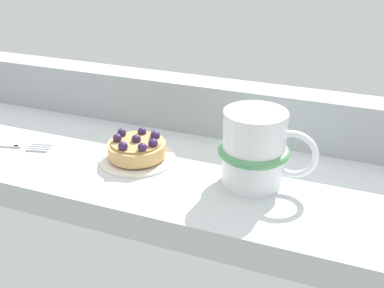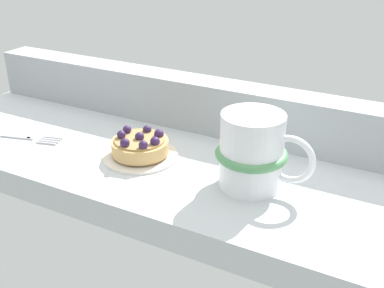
# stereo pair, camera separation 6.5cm
# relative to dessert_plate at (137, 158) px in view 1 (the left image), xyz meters

# --- Properties ---
(ground_plane) EXTENTS (0.90, 0.30, 0.04)m
(ground_plane) POSITION_rel_dessert_plate_xyz_m (0.04, 0.02, -0.02)
(ground_plane) COLOR silver
(window_rail_back) EXTENTS (0.88, 0.06, 0.09)m
(window_rail_back) POSITION_rel_dessert_plate_xyz_m (0.04, 0.14, 0.04)
(window_rail_back) COLOR #9EA3A8
(window_rail_back) RESTS_ON ground_plane
(dessert_plate) EXTENTS (0.11, 0.11, 0.01)m
(dessert_plate) POSITION_rel_dessert_plate_xyz_m (0.00, 0.00, 0.00)
(dessert_plate) COLOR silver
(dessert_plate) RESTS_ON ground_plane
(raspberry_tart) EXTENTS (0.09, 0.09, 0.03)m
(raspberry_tart) POSITION_rel_dessert_plate_xyz_m (0.00, -0.00, 0.02)
(raspberry_tart) COLOR tan
(raspberry_tart) RESTS_ON dessert_plate
(coffee_mug) EXTENTS (0.13, 0.10, 0.10)m
(coffee_mug) POSITION_rel_dessert_plate_xyz_m (0.18, 0.00, 0.05)
(coffee_mug) COLOR white
(coffee_mug) RESTS_ON ground_plane
(dessert_fork) EXTENTS (0.15, 0.05, 0.01)m
(dessert_fork) POSITION_rel_dessert_plate_xyz_m (-0.22, -0.04, -0.00)
(dessert_fork) COLOR #B7B7BC
(dessert_fork) RESTS_ON ground_plane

